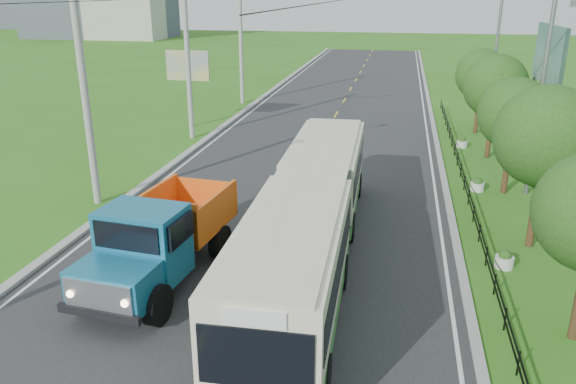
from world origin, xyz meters
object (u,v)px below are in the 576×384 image
(pole_far, at_px, (241,41))
(planter_far, at_px, (462,143))
(billboard_left, at_px, (188,70))
(tree_back, at_px, (482,77))
(tree_fourth, at_px, (514,117))
(planter_mid, at_px, (477,185))
(dump_truck, at_px, (160,234))
(billboard_right, at_px, (548,63))
(pole_mid, at_px, (188,57))
(bus, at_px, (311,211))
(pole_near, at_px, (85,89))
(planter_near, at_px, (504,260))
(tree_third, at_px, (546,141))
(streetlight_far, at_px, (493,55))
(tree_fifth, at_px, (496,89))
(streetlight_mid, at_px, (538,89))

(pole_far, bearing_deg, planter_far, -33.12)
(planter_far, xyz_separation_m, billboard_left, (-18.10, 2.00, 3.58))
(tree_back, distance_m, planter_far, 5.48)
(tree_fourth, relative_size, billboard_left, 1.04)
(planter_mid, height_order, dump_truck, dump_truck)
(tree_back, distance_m, billboard_right, 6.82)
(pole_mid, xyz_separation_m, billboard_right, (20.56, -1.00, 0.25))
(billboard_right, relative_size, bus, 0.44)
(pole_near, relative_size, pole_mid, 1.00)
(planter_near, bearing_deg, tree_third, 59.59)
(pole_near, xyz_separation_m, planter_far, (16.86, 13.00, -4.81))
(pole_near, bearing_deg, streetlight_far, 45.14)
(billboard_right, bearing_deg, tree_fifth, 176.70)
(pole_far, distance_m, billboard_left, 9.17)
(tree_third, xyz_separation_m, tree_back, (-0.00, 18.00, -0.33))
(pole_far, bearing_deg, tree_back, -20.74)
(planter_far, relative_size, dump_truck, 0.09)
(tree_fourth, relative_size, planter_near, 8.06)
(streetlight_mid, relative_size, streetlight_far, 1.00)
(pole_mid, bearing_deg, planter_far, 3.39)
(tree_back, height_order, planter_near, tree_back)
(streetlight_mid, relative_size, billboard_right, 1.24)
(streetlight_far, height_order, planter_mid, streetlight_far)
(planter_near, xyz_separation_m, billboard_left, (-18.10, 18.00, 3.58))
(planter_mid, distance_m, planter_far, 8.00)
(streetlight_mid, xyz_separation_m, planter_far, (-2.04, 8.00, -4.62))
(billboard_right, bearing_deg, streetlight_far, 101.71)
(streetlight_mid, xyz_separation_m, planter_near, (-2.04, -8.00, -4.62))
(tree_fifth, bearing_deg, pole_mid, 177.29)
(streetlight_far, distance_m, dump_truck, 28.57)
(dump_truck, bearing_deg, bus, 31.22)
(planter_near, distance_m, planter_mid, 8.00)
(pole_near, relative_size, pole_far, 1.00)
(planter_near, height_order, dump_truck, dump_truck)
(tree_third, xyz_separation_m, billboard_right, (2.44, 11.86, 1.36))
(pole_mid, xyz_separation_m, tree_back, (18.12, 5.14, -1.44))
(tree_fourth, xyz_separation_m, dump_truck, (-12.41, -11.26, -1.96))
(billboard_left, bearing_deg, tree_back, 6.31)
(tree_fifth, height_order, dump_truck, tree_fifth)
(planter_far, distance_m, billboard_right, 6.58)
(pole_far, bearing_deg, streetlight_far, -14.81)
(pole_mid, distance_m, bus, 19.23)
(tree_back, height_order, bus, tree_back)
(pole_near, xyz_separation_m, billboard_right, (20.56, 11.00, 0.25))
(tree_fifth, relative_size, billboard_right, 0.79)
(planter_near, distance_m, planter_far, 16.00)
(tree_third, relative_size, streetlight_far, 0.66)
(tree_third, relative_size, tree_fifth, 1.03)
(pole_far, height_order, dump_truck, pole_far)
(pole_far, height_order, planter_mid, pole_far)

